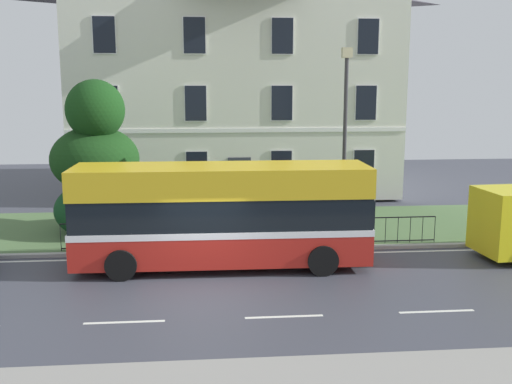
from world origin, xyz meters
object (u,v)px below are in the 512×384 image
georgian_townhouse (233,79)px  evergreen_tree (100,175)px  street_lamp_post (345,132)px  single_decker_bus (222,214)px  litter_bin (218,227)px

georgian_townhouse → evergreen_tree: 12.36m
georgian_townhouse → street_lamp_post: bearing=-74.6°
single_decker_bus → litter_bin: bearing=93.0°
single_decker_bus → street_lamp_post: 5.77m
street_lamp_post → single_decker_bus: bearing=-149.5°
litter_bin → street_lamp_post: bearing=2.3°
georgian_townhouse → single_decker_bus: bearing=-94.3°
georgian_townhouse → litter_bin: size_ratio=14.20×
litter_bin → evergreen_tree: bearing=153.0°
litter_bin → single_decker_bus: bearing=-87.7°
evergreen_tree → single_decker_bus: size_ratio=0.66×
single_decker_bus → litter_bin: single_decker_bus is taller
litter_bin → georgian_townhouse: bearing=84.5°
evergreen_tree → litter_bin: evergreen_tree is taller
street_lamp_post → litter_bin: (-4.63, -0.19, -3.38)m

